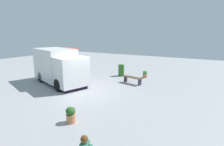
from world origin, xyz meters
The scene contains 6 objects.
ground_plane centered at (0.00, 0.00, 0.00)m, with size 40.00×40.00×0.00m, color #95959A.
food_truck centered at (-2.68, 0.52, 1.21)m, with size 5.30×3.75×2.50m.
planter_flowering_near centered at (2.11, 5.39, 0.30)m, with size 0.39×0.39×0.60m.
planter_flowering_far centered at (2.19, -3.49, 0.35)m, with size 0.40×0.40×0.67m.
plaza_bench centered at (1.98, 3.13, 0.38)m, with size 1.60×0.67×0.51m.
trash_bin centered at (0.11, 4.93, 0.51)m, with size 0.52×0.52×1.02m.
Camera 1 is at (7.00, -8.35, 3.54)m, focal length 28.22 mm.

